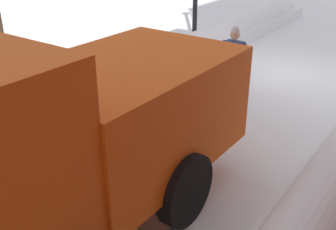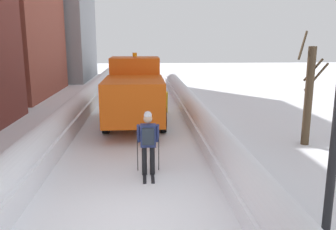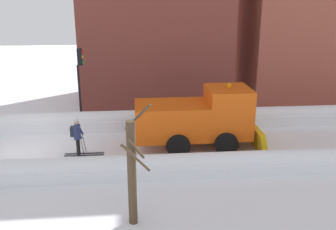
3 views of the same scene
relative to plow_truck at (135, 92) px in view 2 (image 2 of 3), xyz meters
name	(u,v)px [view 2 (image 2 of 3)]	position (x,y,z in m)	size (l,w,h in m)	color
ground_plane	(136,117)	(0.00, 1.88, -1.48)	(80.00, 80.00, 0.00)	white
snowbank_left	(77,108)	(-2.84, 1.88, -1.01)	(1.10, 36.00, 1.05)	white
snowbank_right	(194,109)	(2.85, 1.88, -1.12)	(1.10, 36.00, 0.90)	white
plow_truck	(135,92)	(0.00, 0.00, 0.00)	(3.20, 5.98, 3.12)	#DB510F
skier	(148,140)	(0.48, -5.66, -0.48)	(0.62, 1.80, 1.81)	black
bare_tree_near	(309,94)	(6.15, -3.15, 0.35)	(1.07, 0.93, 4.01)	#463625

